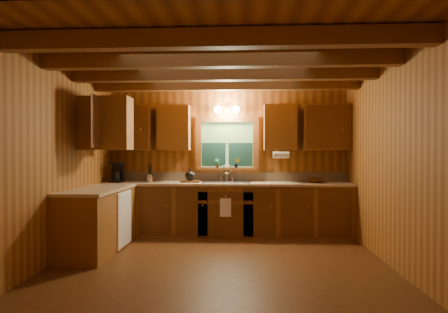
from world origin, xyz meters
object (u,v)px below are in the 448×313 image
cutting_board (190,182)px  coffee_maker (117,172)px  sink (226,185)px  wicker_basket (315,180)px

cutting_board → coffee_maker: bearing=178.5°
sink → cutting_board: sink is taller
sink → coffee_maker: (-1.88, -0.05, 0.22)m
sink → wicker_basket: sink is taller
coffee_maker → wicker_basket: bearing=5.7°
sink → cutting_board: 0.62m
coffee_maker → wicker_basket: size_ratio=1.07×
cutting_board → wicker_basket: (2.12, 0.04, 0.03)m
cutting_board → wicker_basket: size_ratio=0.95×
coffee_maker → cutting_board: size_ratio=1.13×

